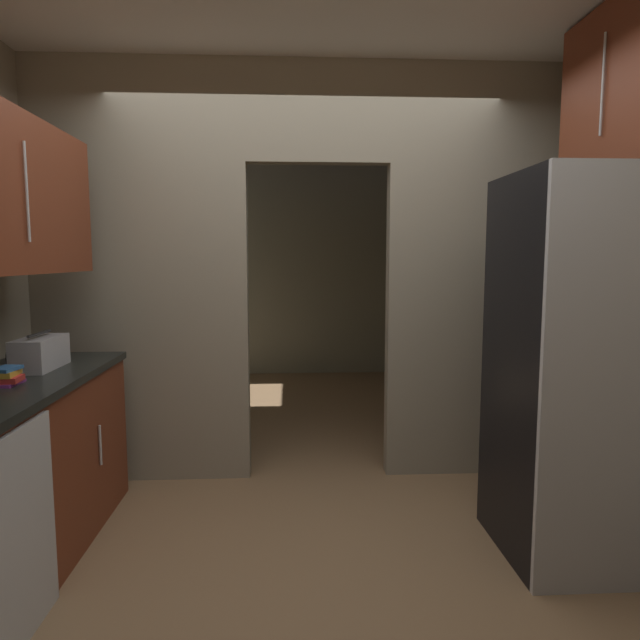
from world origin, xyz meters
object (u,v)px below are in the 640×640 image
Objects in this scene: boombox at (40,353)px; book_stack at (6,377)px; dishwasher at (20,538)px; refrigerator at (588,368)px.

boombox reaches higher than book_stack.
refrigerator is at bearing 12.24° from dishwasher.
refrigerator is 12.13× the size of book_stack.
dishwasher is 0.78m from book_stack.
boombox is 0.38m from book_stack.
book_stack is at bearing 118.08° from dishwasher.
refrigerator is 2.60m from dishwasher.
dishwasher is at bearing -61.92° from book_stack.
dishwasher is (-2.49, -0.54, -0.52)m from refrigerator.
refrigerator is 2.80m from boombox.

